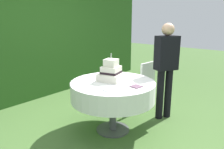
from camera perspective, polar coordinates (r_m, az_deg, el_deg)
ground_plane at (r=3.49m, az=0.22°, el=-14.15°), size 20.00×20.00×0.00m
foliage_hedge at (r=4.90m, az=-21.53°, el=10.05°), size 6.83×0.50×2.75m
cake_table at (r=3.24m, az=0.23°, el=-4.23°), size 1.24×1.24×0.77m
wedding_cake at (r=3.25m, az=-0.26°, el=0.53°), size 0.40×0.40×0.41m
serving_plate_near at (r=3.60m, az=-1.98°, el=0.06°), size 0.14×0.14×0.01m
serving_plate_far at (r=2.83m, az=-1.21°, el=-4.01°), size 0.12×0.12×0.01m
napkin_stack at (r=2.98m, az=6.31°, el=-3.12°), size 0.15×0.15×0.01m
garden_chair at (r=4.17m, az=8.09°, el=-1.40°), size 0.43×0.43×0.89m
standing_person at (r=3.70m, az=13.82°, el=2.45°), size 0.41×0.35×1.60m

